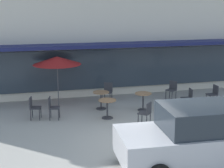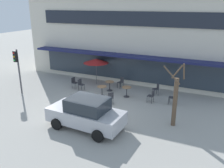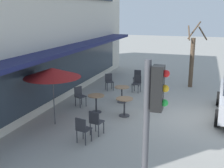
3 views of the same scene
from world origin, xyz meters
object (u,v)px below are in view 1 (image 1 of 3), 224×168
Objects in this scene: cafe_chair_0 at (108,91)px; cafe_chair_5 at (188,97)px; cafe_chair_1 at (172,89)px; parked_sedan at (195,137)px; cafe_chair_4 at (213,93)px; cafe_chair_6 at (146,112)px; patio_umbrella_green_folded at (57,60)px; cafe_table_streetside at (107,106)px; cafe_table_near_wall at (101,97)px; cafe_table_by_tree at (143,99)px; cafe_chair_2 at (52,106)px; cafe_chair_3 at (34,106)px.

cafe_chair_0 and cafe_chair_5 have the same top height.
parked_sedan is (-2.19, -6.49, 0.35)m from cafe_chair_1.
cafe_chair_6 is (-3.83, -1.83, 0.00)m from cafe_chair_4.
patio_umbrella_green_folded reaches higher than cafe_chair_0.
cafe_table_near_wall is at bearing 88.76° from cafe_table_streetside.
cafe_table_near_wall is 1.26m from cafe_table_streetside.
parked_sedan is at bearing -124.69° from cafe_chair_4.
cafe_chair_0 is at bearing 124.35° from cafe_table_by_tree.
patio_umbrella_green_folded is at bearing 77.52° from cafe_chair_2.
cafe_table_near_wall is 3.73m from cafe_chair_5.
parked_sedan is at bearing -50.86° from cafe_chair_3.
cafe_chair_0 reaches higher than cafe_table_streetside.
patio_umbrella_green_folded is 5.87m from cafe_chair_5.
cafe_chair_1 reaches higher than cafe_table_by_tree.
cafe_table_streetside is 4.80m from parked_sedan.
cafe_table_streetside is at bearing -103.94° from cafe_chair_0.
cafe_chair_1 is 1.55m from cafe_chair_5.
patio_umbrella_green_folded is at bearing 166.71° from cafe_chair_4.
cafe_chair_1 is at bearing -6.89° from cafe_chair_0.
cafe_chair_6 is (-2.38, -3.06, 0.00)m from cafe_chair_1.
cafe_chair_2 is 7.15m from cafe_chair_4.
patio_umbrella_green_folded is 5.50m from cafe_chair_1.
cafe_chair_1 is at bearing 28.07° from cafe_table_streetside.
cafe_table_by_tree is (1.67, -0.64, 0.00)m from cafe_table_near_wall.
cafe_chair_2 is at bearing -145.19° from cafe_chair_0.
cafe_chair_4 is at bearing -13.29° from patio_umbrella_green_folded.
cafe_table_by_tree is at bearing -145.49° from cafe_chair_1.
cafe_chair_5 is at bearing 31.75° from cafe_chair_6.
cafe_table_by_tree is at bearing -178.86° from cafe_chair_4.
cafe_table_by_tree is 2.01m from cafe_chair_0.
cafe_chair_2 and cafe_chair_4 have the same top height.
parked_sedan reaches higher than cafe_chair_3.
parked_sedan reaches higher than cafe_chair_6.
patio_umbrella_green_folded is at bearing 56.22° from cafe_chair_3.
cafe_table_streetside is 3.21m from patio_umbrella_green_folded.
cafe_chair_1 is 3.88m from cafe_chair_6.
cafe_chair_2 is 1.00× the size of cafe_chair_6.
cafe_table_streetside is 1.00× the size of cafe_table_by_tree.
cafe_chair_6 is (1.21, -1.15, 0.01)m from cafe_table_streetside.
cafe_chair_4 reaches higher than cafe_table_streetside.
cafe_table_by_tree is 2.29m from cafe_chair_1.
parked_sedan is at bearing -114.52° from cafe_chair_5.
cafe_chair_0 is 3.25m from cafe_chair_2.
cafe_chair_3 is at bearing 177.92° from cafe_chair_5.
cafe_chair_3 is at bearing -153.54° from cafe_chair_0.
cafe_table_near_wall is 3.62m from cafe_chair_1.
cafe_chair_6 reaches higher than cafe_table_streetside.
cafe_chair_4 is at bearing -19.64° from cafe_chair_0.
patio_umbrella_green_folded is 7.08m from cafe_chair_4.
cafe_chair_2 is 3.67m from cafe_chair_6.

